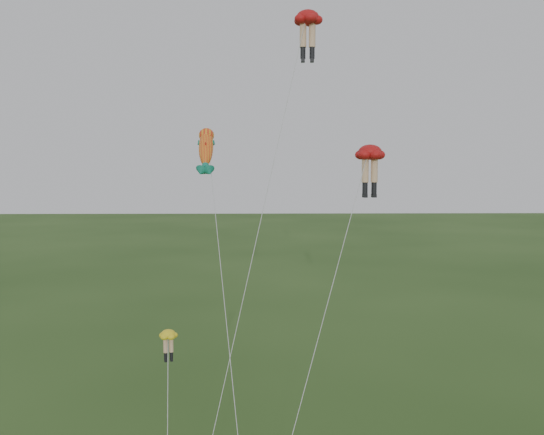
{
  "coord_description": "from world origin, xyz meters",
  "views": [
    {
      "loc": [
        0.88,
        -24.88,
        14.41
      ],
      "look_at": [
        1.48,
        6.0,
        11.66
      ],
      "focal_mm": 40.0,
      "sensor_mm": 36.0,
      "label": 1
    }
  ],
  "objects": [
    {
      "name": "legs_kite_red_high",
      "position": [
        3.26,
        6.78,
        21.38
      ],
      "size": [
        6.02,
        8.15,
        22.27
      ],
      "rotation": [
        0.0,
        0.0,
        -0.04
      ],
      "color": "#B41212",
      "rests_on": "ground"
    },
    {
      "name": "legs_kite_red_mid",
      "position": [
        6.19,
        4.7,
        14.57
      ],
      "size": [
        6.15,
        8.51,
        15.35
      ],
      "rotation": [
        0.0,
        0.0,
        0.14
      ],
      "color": "#B41212",
      "rests_on": "ground"
    },
    {
      "name": "legs_kite_yellow",
      "position": [
        -2.94,
        -0.37,
        6.72
      ],
      "size": [
        1.02,
        3.12,
        7.54
      ],
      "rotation": [
        0.0,
        0.0,
        0.35
      ],
      "color": "yellow",
      "rests_on": "ground"
    },
    {
      "name": "fish_kite",
      "position": [
        -2.1,
        8.82,
        15.22
      ],
      "size": [
        3.13,
        13.22,
        16.65
      ],
      "rotation": [
        0.86,
        0.0,
        0.03
      ],
      "color": "orange",
      "rests_on": "ground"
    }
  ]
}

